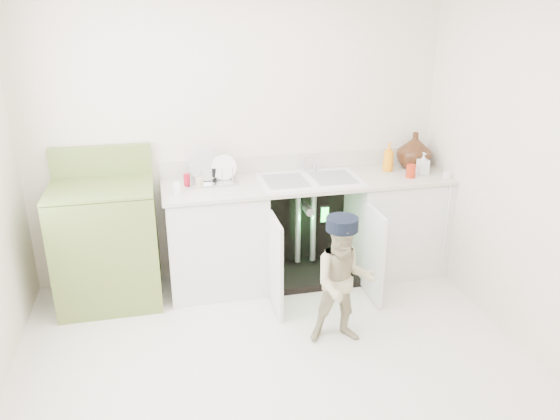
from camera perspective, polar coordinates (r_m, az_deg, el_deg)
The scene contains 5 objects.
ground at distance 3.83m, azimuth -0.31°, elevation -16.02°, with size 3.50×3.50×0.00m, color beige.
room_shell at distance 3.23m, azimuth -0.36°, elevation 1.94°, with size 6.00×5.50×1.26m.
counter_run at distance 4.74m, azimuth 3.31°, elevation -1.71°, with size 2.44×1.02×1.22m.
avocado_stove at distance 4.56m, azimuth -17.62°, elevation -3.27°, with size 0.79×0.65×1.22m.
repair_worker at distance 3.86m, azimuth 6.66°, elevation -7.35°, with size 0.50×0.87×0.95m.
Camera 1 is at (-0.66, -2.97, 2.32)m, focal length 35.00 mm.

